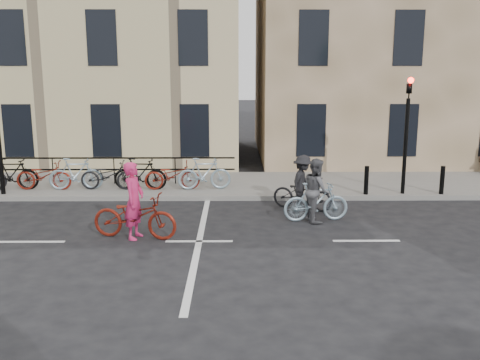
{
  "coord_description": "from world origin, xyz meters",
  "views": [
    {
      "loc": [
        0.86,
        -12.18,
        4.03
      ],
      "look_at": [
        0.99,
        1.91,
        1.1
      ],
      "focal_mm": 40.0,
      "sensor_mm": 36.0,
      "label": 1
    }
  ],
  "objects_px": {
    "cyclist_grey": "(316,196)",
    "cyclist_dark": "(303,188)",
    "cyclist_pink": "(135,212)",
    "traffic_light": "(407,121)"
  },
  "relations": [
    {
      "from": "cyclist_grey",
      "to": "cyclist_pink",
      "type": "bearing_deg",
      "value": 100.55
    },
    {
      "from": "cyclist_pink",
      "to": "cyclist_dark",
      "type": "relative_size",
      "value": 1.17
    },
    {
      "from": "traffic_light",
      "to": "cyclist_pink",
      "type": "height_order",
      "value": "traffic_light"
    },
    {
      "from": "traffic_light",
      "to": "cyclist_dark",
      "type": "relative_size",
      "value": 2.06
    },
    {
      "from": "cyclist_grey",
      "to": "cyclist_dark",
      "type": "bearing_deg",
      "value": 3.03
    },
    {
      "from": "cyclist_pink",
      "to": "cyclist_grey",
      "type": "bearing_deg",
      "value": -60.63
    },
    {
      "from": "cyclist_grey",
      "to": "cyclist_dark",
      "type": "distance_m",
      "value": 1.24
    },
    {
      "from": "traffic_light",
      "to": "cyclist_pink",
      "type": "bearing_deg",
      "value": -152.46
    },
    {
      "from": "cyclist_grey",
      "to": "traffic_light",
      "type": "bearing_deg",
      "value": -57.47
    },
    {
      "from": "cyclist_dark",
      "to": "traffic_light",
      "type": "bearing_deg",
      "value": -40.4
    }
  ]
}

